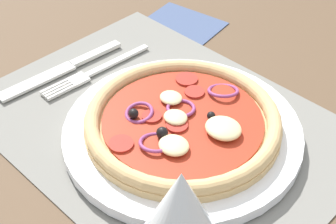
{
  "coord_description": "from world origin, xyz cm",
  "views": [
    {
      "loc": [
        -34.3,
        33.67,
        43.32
      ],
      "look_at": [
        -1.05,
        0.0,
        2.85
      ],
      "focal_mm": 54.54,
      "sensor_mm": 36.0,
      "label": 1
    }
  ],
  "objects": [
    {
      "name": "placemat",
      "position": [
        0.0,
        0.0,
        0.2
      ],
      "size": [
        46.36,
        34.33,
        0.4
      ],
      "primitive_type": "cube",
      "color": "slate",
      "rests_on": "ground_plane"
    },
    {
      "name": "fork",
      "position": [
        14.43,
        -0.4,
        0.62
      ],
      "size": [
        2.52,
        18.06,
        0.44
      ],
      "rotation": [
        0.0,
        0.0,
        1.52
      ],
      "color": "silver",
      "rests_on": "placemat"
    },
    {
      "name": "plate",
      "position": [
        -3.51,
        0.08,
        1.13
      ],
      "size": [
        29.0,
        29.0,
        1.45
      ],
      "primitive_type": "cylinder",
      "color": "white",
      "rests_on": "placemat"
    },
    {
      "name": "napkin",
      "position": [
        14.91,
        -18.96,
        0.18
      ],
      "size": [
        13.64,
        12.63,
        0.36
      ],
      "primitive_type": "cube",
      "rotation": [
        0.0,
        0.0,
        0.16
      ],
      "color": "#425175",
      "rests_on": "ground_plane"
    },
    {
      "name": "wine_glass",
      "position": [
        -16.65,
        14.35,
        10.21
      ],
      "size": [
        7.2,
        7.2,
        14.9
      ],
      "color": "silver",
      "rests_on": "ground_plane"
    },
    {
      "name": "ground_plane",
      "position": [
        0.0,
        0.0,
        -1.2
      ],
      "size": [
        190.0,
        140.0,
        2.4
      ],
      "primitive_type": "cube",
      "color": "brown"
    },
    {
      "name": "pizza",
      "position": [
        -3.55,
        0.09,
        2.95
      ],
      "size": [
        23.66,
        23.66,
        2.68
      ],
      "color": "tan",
      "rests_on": "plate"
    },
    {
      "name": "knife",
      "position": [
        18.1,
        2.28,
        0.65
      ],
      "size": [
        2.84,
        20.06,
        0.62
      ],
      "rotation": [
        0.0,
        0.0,
        1.51
      ],
      "color": "silver",
      "rests_on": "placemat"
    }
  ]
}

